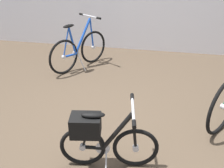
# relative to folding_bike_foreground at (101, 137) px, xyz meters

# --- Properties ---
(ground_plane) EXTENTS (7.66, 7.66, 0.00)m
(ground_plane) POSITION_rel_folding_bike_foreground_xyz_m (-0.11, 0.58, -0.34)
(ground_plane) COLOR brown
(folding_bike_foreground) EXTENTS (0.95, 0.53, 0.69)m
(folding_bike_foreground) POSITION_rel_folding_bike_foreground_xyz_m (0.00, 0.00, 0.00)
(folding_bike_foreground) COLOR black
(folding_bike_foreground) RESTS_ON ground_plane
(display_bike_left) EXTENTS (0.74, 1.12, 0.90)m
(display_bike_left) POSITION_rel_folding_bike_foreground_xyz_m (-0.94, 2.28, -0.00)
(display_bike_left) COLOR black
(display_bike_left) RESTS_ON ground_plane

